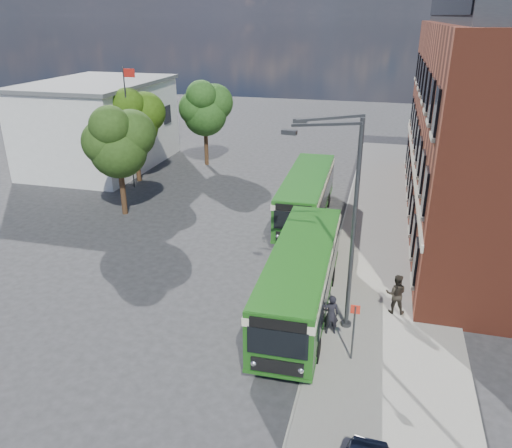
# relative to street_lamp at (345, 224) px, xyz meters

# --- Properties ---
(ground) EXTENTS (120.00, 120.00, 0.00)m
(ground) POSITION_rel_street_lamp_xyz_m (-4.84, 2.00, -4.79)
(ground) COLOR #28292B
(ground) RESTS_ON ground
(pavement) EXTENTS (6.00, 48.00, 0.15)m
(pavement) POSITION_rel_street_lamp_xyz_m (2.16, 10.00, -4.72)
(pavement) COLOR gray
(pavement) RESTS_ON ground
(kerb_line) EXTENTS (0.12, 48.00, 0.01)m
(kerb_line) POSITION_rel_street_lamp_xyz_m (-0.89, 10.00, -4.79)
(kerb_line) COLOR beige
(kerb_line) RESTS_ON ground
(white_building) EXTENTS (9.40, 13.40, 7.30)m
(white_building) POSITION_rel_street_lamp_xyz_m (-22.84, 20.00, -1.13)
(white_building) COLOR silver
(white_building) RESTS_ON ground
(flagpole) EXTENTS (0.95, 0.10, 9.00)m
(flagpole) POSITION_rel_street_lamp_xyz_m (-17.29, 15.00, 0.15)
(flagpole) COLOR #36383B
(flagpole) RESTS_ON ground
(street_lamp) EXTENTS (2.96, 2.38, 9.00)m
(street_lamp) POSITION_rel_street_lamp_xyz_m (0.00, 0.00, 0.00)
(street_lamp) COLOR #36383B
(street_lamp) RESTS_ON ground
(bus_stop_sign) EXTENTS (0.35, 0.08, 2.52)m
(bus_stop_sign) POSITION_rel_street_lamp_xyz_m (0.76, -2.20, -3.28)
(bus_stop_sign) COLOR #36383B
(bus_stop_sign) RESTS_ON ground
(bus_front) EXTENTS (2.82, 10.87, 3.02)m
(bus_front) POSITION_rel_street_lamp_xyz_m (-1.81, 0.93, -2.96)
(bus_front) COLOR #1E5816
(bus_front) RESTS_ON ground
(bus_rear) EXTENTS (2.84, 10.82, 3.02)m
(bus_rear) POSITION_rel_street_lamp_xyz_m (-3.36, 11.94, -2.96)
(bus_rear) COLOR #22611C
(bus_rear) RESTS_ON ground
(pedestrian_a) EXTENTS (0.76, 0.62, 1.78)m
(pedestrian_a) POSITION_rel_street_lamp_xyz_m (-0.24, -0.73, -3.75)
(pedestrian_a) COLOR black
(pedestrian_a) RESTS_ON pavement
(pedestrian_b) EXTENTS (0.90, 0.70, 1.85)m
(pedestrian_b) POSITION_rel_street_lamp_xyz_m (2.34, 1.59, -3.71)
(pedestrian_b) COLOR black
(pedestrian_b) RESTS_ON pavement
(tree_left) EXTENTS (4.35, 4.14, 7.35)m
(tree_left) POSITION_rel_street_lamp_xyz_m (-15.25, 9.69, 0.20)
(tree_left) COLOR #3B2615
(tree_left) RESTS_ON ground
(tree_mid) EXTENTS (4.41, 4.19, 7.45)m
(tree_mid) POSITION_rel_street_lamp_xyz_m (-17.70, 16.62, 0.26)
(tree_mid) COLOR #3B2615
(tree_mid) RESTS_ON ground
(tree_right) EXTENTS (4.41, 4.19, 7.45)m
(tree_right) POSITION_rel_street_lamp_xyz_m (-14.01, 22.48, 0.26)
(tree_right) COLOR #3B2615
(tree_right) RESTS_ON ground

